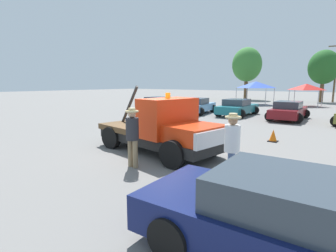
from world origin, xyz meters
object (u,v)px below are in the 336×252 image
object	(u,v)px
canopy_tent_blue	(256,85)
traffic_cone	(273,136)
tree_left	(247,65)
parked_car_teal	(237,108)
utility_pole	(336,69)
parked_car_navy	(159,104)
foreground_car	(303,225)
parked_car_maroon	(288,111)
person_near_truck	(232,143)
canopy_tent_red	(306,87)
person_at_hood	(132,133)
tow_truck	(163,130)
tree_center	(324,67)
parked_car_skyblue	(197,106)

from	to	relation	value
canopy_tent_blue	traffic_cone	world-z (taller)	canopy_tent_blue
tree_left	parked_car_teal	bearing A→B (deg)	-71.41
canopy_tent_blue	utility_pole	distance (m)	12.52
parked_car_navy	canopy_tent_blue	bearing A→B (deg)	-23.12
foreground_car	parked_car_maroon	xyz separation A→B (m)	(-3.68, 16.25, -0.00)
parked_car_navy	utility_pole	bearing A→B (deg)	-30.71
person_near_truck	canopy_tent_red	world-z (taller)	canopy_tent_red
person_at_hood	parked_car_maroon	world-z (taller)	person_at_hood
tow_truck	traffic_cone	distance (m)	5.34
traffic_cone	utility_pole	size ratio (longest dim) A/B	0.06
foreground_car	tree_center	distance (m)	38.05
person_near_truck	utility_pole	distance (m)	36.05
person_near_truck	parked_car_navy	xyz separation A→B (m)	(-12.77, 13.01, -0.45)
parked_car_maroon	utility_pole	world-z (taller)	utility_pole
person_near_truck	parked_car_teal	bearing A→B (deg)	-85.61
tree_left	utility_pole	xyz separation A→B (m)	(11.83, 0.99, -0.93)
person_at_hood	tree_center	size ratio (longest dim) A/B	0.27
canopy_tent_red	tree_center	bearing A→B (deg)	85.46
person_at_hood	canopy_tent_red	size ratio (longest dim) A/B	0.62
person_near_truck	tree_center	xyz separation A→B (m)	(-2.02, 35.21, 3.60)
traffic_cone	parked_car_maroon	bearing A→B (deg)	97.90
canopy_tent_red	tree_left	xyz separation A→B (m)	(-9.85, 7.74, 3.26)
parked_car_teal	canopy_tent_blue	size ratio (longest dim) A/B	1.32
person_at_hood	parked_car_maroon	size ratio (longest dim) A/B	0.40
traffic_cone	person_at_hood	bearing A→B (deg)	-111.61
parked_car_teal	parked_car_maroon	distance (m)	3.90
person_near_truck	tree_left	world-z (taller)	tree_left
traffic_cone	utility_pole	world-z (taller)	utility_pole
parked_car_navy	canopy_tent_red	distance (m)	17.46
tow_truck	parked_car_navy	size ratio (longest dim) A/B	1.16
parked_car_skyblue	tree_left	world-z (taller)	tree_left
person_near_truck	person_at_hood	bearing A→B (deg)	-7.13
tow_truck	person_at_hood	xyz separation A→B (m)	(0.24, -1.86, 0.20)
parked_car_maroon	tree_center	xyz separation A→B (m)	(-0.41, 21.36, 4.05)
person_near_truck	parked_car_navy	world-z (taller)	person_near_truck
canopy_tent_blue	traffic_cone	xyz separation A→B (m)	(7.50, -20.08, -2.15)
person_near_truck	parked_car_skyblue	size ratio (longest dim) A/B	0.39
parked_car_skyblue	tree_center	distance (m)	23.20
tow_truck	tree_left	xyz separation A→B (m)	(-9.24, 33.56, 4.53)
parked_car_maroon	traffic_cone	distance (m)	8.08
parked_car_skyblue	tree_left	distance (m)	22.30
tree_left	traffic_cone	bearing A→B (deg)	-67.53
person_near_truck	parked_car_skyblue	distance (m)	16.10
parked_car_navy	person_near_truck	bearing A→B (deg)	-138.37
tow_truck	tree_left	bearing A→B (deg)	115.04
person_at_hood	tree_center	xyz separation A→B (m)	(1.01, 35.73, 3.60)
parked_car_navy	parked_car_skyblue	bearing A→B (deg)	-86.80
tree_left	person_at_hood	bearing A→B (deg)	-75.02
tree_left	parked_car_navy	bearing A→B (deg)	-90.70
parked_car_skyblue	traffic_cone	distance (m)	11.30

